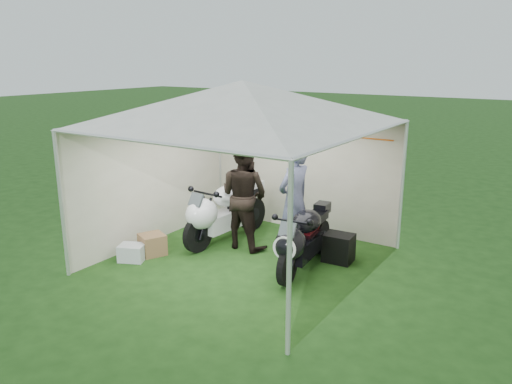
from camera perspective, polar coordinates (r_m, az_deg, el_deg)
ground at (r=8.55m, az=-1.40°, el=-7.84°), size 80.00×80.00×0.00m
canopy_tent at (r=7.95m, az=-1.39°, el=9.62°), size 5.66×5.66×3.00m
motorcycle_white at (r=9.23m, az=-3.88°, el=-2.17°), size 0.60×2.19×1.08m
motorcycle_black at (r=8.01m, az=5.34°, el=-5.24°), size 0.59×2.03×1.00m
paddock_stand at (r=8.96m, az=7.48°, el=-5.79°), size 0.45×0.31×0.31m
person_dark_jacket at (r=8.87m, az=-1.37°, el=-0.38°), size 0.98×0.79×1.94m
person_blue_jacket at (r=8.56m, az=4.39°, el=-0.91°), size 0.58×0.78×1.96m
equipment_box at (r=8.56m, az=9.41°, el=-6.31°), size 0.51×0.42×0.48m
crate_0 at (r=8.77m, az=-13.97°, el=-6.74°), size 0.52×0.47×0.28m
crate_1 at (r=8.94m, az=-11.76°, el=-5.88°), size 0.54×0.54×0.36m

